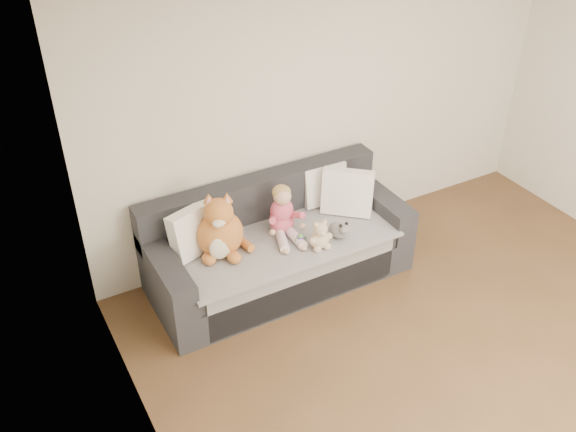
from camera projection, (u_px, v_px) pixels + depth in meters
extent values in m
plane|color=brown|center=(514.00, 407.00, 4.45)|extent=(5.00, 5.00, 0.00)
plane|color=beige|center=(330.00, 104.00, 5.54)|extent=(4.50, 0.00, 4.50)
plane|color=beige|center=(199.00, 411.00, 2.82)|extent=(0.00, 5.00, 5.00)
cube|color=#25252A|center=(280.00, 265.00, 5.53)|extent=(2.20, 0.90, 0.30)
cube|color=#25252A|center=(281.00, 246.00, 5.38)|extent=(1.90, 0.80, 0.15)
cube|color=#25252A|center=(260.00, 197.00, 5.50)|extent=(2.20, 0.20, 0.40)
cube|color=#25252A|center=(166.00, 274.00, 4.96)|extent=(0.20, 0.90, 0.30)
cube|color=#25252A|center=(377.00, 205.00, 5.76)|extent=(0.20, 0.90, 0.30)
cube|color=#949496|center=(282.00, 239.00, 5.32)|extent=(1.85, 0.88, 0.02)
cube|color=#949496|center=(305.00, 287.00, 5.17)|extent=(1.70, 0.02, 0.41)
cube|color=white|center=(194.00, 231.00, 5.06)|extent=(0.46, 0.31, 0.40)
cube|color=white|center=(324.00, 184.00, 5.67)|extent=(0.41, 0.21, 0.38)
cube|color=white|center=(347.00, 192.00, 5.53)|extent=(0.46, 0.43, 0.41)
ellipsoid|color=#D74B55|center=(282.00, 223.00, 5.35)|extent=(0.21, 0.17, 0.17)
ellipsoid|color=#D74B55|center=(282.00, 210.00, 5.29)|extent=(0.20, 0.17, 0.22)
ellipsoid|color=#DBAA8C|center=(282.00, 196.00, 5.19)|extent=(0.15, 0.15, 0.15)
ellipsoid|color=tan|center=(281.00, 192.00, 5.20)|extent=(0.16, 0.16, 0.12)
cylinder|color=#D74B55|center=(273.00, 219.00, 5.22)|extent=(0.15, 0.21, 0.13)
cylinder|color=#D74B55|center=(296.00, 215.00, 5.27)|extent=(0.08, 0.21, 0.13)
ellipsoid|color=#DBAA8C|center=(272.00, 232.00, 5.19)|extent=(0.05, 0.05, 0.05)
ellipsoid|color=#DBAA8C|center=(303.00, 226.00, 5.26)|extent=(0.05, 0.05, 0.05)
cylinder|color=#E5B2C6|center=(282.00, 241.00, 5.22)|extent=(0.16, 0.27, 0.09)
cylinder|color=#E5B2C6|center=(296.00, 238.00, 5.25)|extent=(0.09, 0.26, 0.09)
ellipsoid|color=#DBAA8C|center=(286.00, 251.00, 5.11)|extent=(0.06, 0.08, 0.04)
ellipsoid|color=#DBAA8C|center=(303.00, 247.00, 5.15)|extent=(0.06, 0.08, 0.04)
ellipsoid|color=#A74525|center=(220.00, 234.00, 5.06)|extent=(0.38, 0.32, 0.40)
ellipsoid|color=beige|center=(221.00, 247.00, 4.97)|extent=(0.20, 0.09, 0.22)
ellipsoid|color=#A74525|center=(219.00, 212.00, 4.91)|extent=(0.23, 0.23, 0.23)
ellipsoid|color=beige|center=(219.00, 223.00, 4.85)|extent=(0.11, 0.07, 0.08)
cone|color=#A74525|center=(209.00, 198.00, 4.88)|extent=(0.12, 0.12, 0.08)
cone|color=pink|center=(209.00, 200.00, 4.87)|extent=(0.07, 0.07, 0.05)
cone|color=#A74525|center=(227.00, 197.00, 4.89)|extent=(0.12, 0.12, 0.08)
cone|color=pink|center=(227.00, 199.00, 4.88)|extent=(0.07, 0.07, 0.05)
ellipsoid|color=#A74525|center=(209.00, 259.00, 5.00)|extent=(0.11, 0.13, 0.09)
ellipsoid|color=#A74525|center=(234.00, 257.00, 5.02)|extent=(0.11, 0.13, 0.09)
cylinder|color=#A74525|center=(243.00, 242.00, 5.19)|extent=(0.10, 0.26, 0.09)
ellipsoid|color=tan|center=(320.00, 240.00, 5.16)|extent=(0.16, 0.14, 0.16)
ellipsoid|color=tan|center=(321.00, 229.00, 5.10)|extent=(0.11, 0.11, 0.11)
ellipsoid|color=tan|center=(316.00, 225.00, 5.06)|extent=(0.04, 0.04, 0.04)
ellipsoid|color=tan|center=(325.00, 222.00, 5.09)|extent=(0.04, 0.04, 0.04)
ellipsoid|color=beige|center=(323.00, 233.00, 5.07)|extent=(0.04, 0.04, 0.04)
ellipsoid|color=tan|center=(313.00, 241.00, 5.11)|extent=(0.06, 0.06, 0.06)
ellipsoid|color=tan|center=(329.00, 236.00, 5.16)|extent=(0.06, 0.06, 0.06)
ellipsoid|color=tan|center=(317.00, 249.00, 5.14)|extent=(0.06, 0.06, 0.06)
ellipsoid|color=tan|center=(327.00, 246.00, 5.17)|extent=(0.06, 0.06, 0.06)
ellipsoid|color=white|center=(338.00, 230.00, 5.30)|extent=(0.14, 0.18, 0.13)
ellipsoid|color=white|center=(344.00, 230.00, 5.20)|extent=(0.09, 0.09, 0.09)
ellipsoid|color=black|center=(341.00, 226.00, 5.18)|extent=(0.03, 0.03, 0.03)
ellipsoid|color=black|center=(346.00, 224.00, 5.20)|extent=(0.03, 0.03, 0.03)
cylinder|color=#673BA2|center=(301.00, 240.00, 5.21)|extent=(0.07, 0.07, 0.08)
cone|color=#54B746|center=(301.00, 235.00, 5.18)|extent=(0.06, 0.06, 0.03)
cylinder|color=#54B746|center=(296.00, 241.00, 5.19)|extent=(0.01, 0.01, 0.06)
cylinder|color=#54B746|center=(306.00, 239.00, 5.22)|extent=(0.01, 0.01, 0.06)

